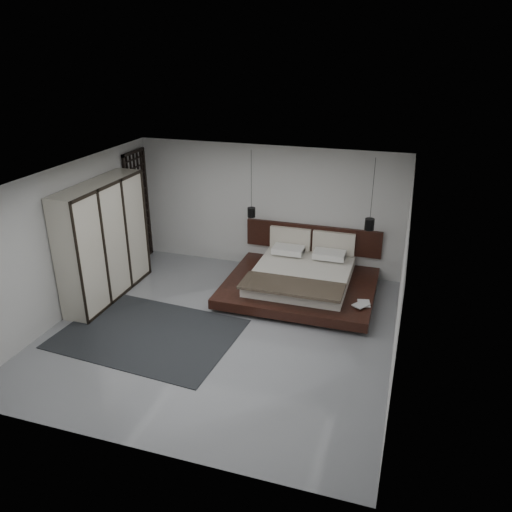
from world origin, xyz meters
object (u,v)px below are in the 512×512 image
(bed, at_px, (301,279))
(rug, at_px, (149,334))
(pendant_left, at_px, (251,212))
(lattice_screen, at_px, (138,207))
(wardrobe, at_px, (104,241))
(pendant_right, at_px, (369,224))

(bed, distance_m, rug, 3.30)
(rug, bearing_deg, pendant_left, 70.87)
(lattice_screen, height_order, bed, lattice_screen)
(bed, bearing_deg, lattice_screen, 172.15)
(lattice_screen, distance_m, wardrobe, 1.84)
(pendant_right, distance_m, rug, 4.76)
(bed, relative_size, rug, 0.98)
(wardrobe, bearing_deg, lattice_screen, 97.88)
(lattice_screen, relative_size, rug, 0.85)
(pendant_left, bearing_deg, wardrobe, -144.82)
(pendant_left, distance_m, pendant_right, 2.47)
(lattice_screen, xyz_separation_m, pendant_right, (5.23, -0.05, 0.17))
(pendant_left, relative_size, rug, 0.47)
(lattice_screen, bearing_deg, pendant_left, -1.14)
(bed, distance_m, wardrobe, 4.05)
(lattice_screen, xyz_separation_m, bed, (3.99, -0.55, -1.00))
(bed, xyz_separation_m, pendant_right, (1.24, 0.50, 1.16))
(lattice_screen, bearing_deg, bed, -7.85)
(pendant_right, xyz_separation_m, wardrobe, (-4.98, -1.76, -0.28))
(pendant_left, relative_size, pendant_right, 0.99)
(wardrobe, bearing_deg, pendant_left, 35.18)
(pendant_left, bearing_deg, lattice_screen, 178.86)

